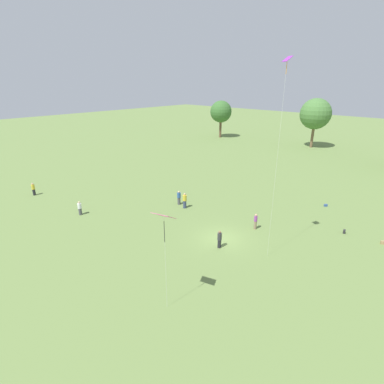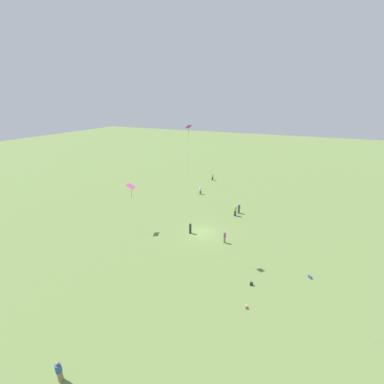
{
  "view_description": "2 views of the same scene",
  "coord_description": "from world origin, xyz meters",
  "px_view_note": "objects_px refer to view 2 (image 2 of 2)",
  "views": [
    {
      "loc": [
        15.24,
        -20.72,
        14.43
      ],
      "look_at": [
        -1.06,
        -3.07,
        5.41
      ],
      "focal_mm": 28.0,
      "sensor_mm": 36.0,
      "label": 1
    },
    {
      "loc": [
        31.28,
        12.68,
        18.64
      ],
      "look_at": [
        -0.81,
        -1.92,
        5.87
      ],
      "focal_mm": 24.0,
      "sensor_mm": 36.0,
      "label": 2
    }
  ],
  "objects_px": {
    "person_3": "(190,228)",
    "picnic_bag_2": "(310,277)",
    "person_5": "(213,177)",
    "picnic_bag_1": "(251,284)",
    "person_4": "(239,209)",
    "kite_0": "(131,187)",
    "person_0": "(200,190)",
    "person_1": "(225,237)",
    "picnic_bag_0": "(246,306)",
    "person_6": "(235,211)",
    "kite_1": "(189,140)",
    "person_2": "(59,371)"
  },
  "relations": [
    {
      "from": "person_5",
      "to": "picnic_bag_1",
      "type": "xyz_separation_m",
      "value": [
        33.86,
        16.85,
        -0.66
      ]
    },
    {
      "from": "person_6",
      "to": "picnic_bag_1",
      "type": "height_order",
      "value": "person_6"
    },
    {
      "from": "person_6",
      "to": "picnic_bag_0",
      "type": "relative_size",
      "value": 4.75
    },
    {
      "from": "person_2",
      "to": "picnic_bag_0",
      "type": "relative_size",
      "value": 4.46
    },
    {
      "from": "person_1",
      "to": "person_5",
      "type": "bearing_deg",
      "value": -133.5
    },
    {
      "from": "person_0",
      "to": "person_4",
      "type": "xyz_separation_m",
      "value": [
        6.11,
        9.78,
        0.07
      ]
    },
    {
      "from": "person_4",
      "to": "person_6",
      "type": "bearing_deg",
      "value": 161.44
    },
    {
      "from": "person_5",
      "to": "kite_0",
      "type": "relative_size",
      "value": 0.24
    },
    {
      "from": "person_1",
      "to": "person_5",
      "type": "height_order",
      "value": "person_5"
    },
    {
      "from": "person_1",
      "to": "picnic_bag_1",
      "type": "distance_m",
      "value": 8.83
    },
    {
      "from": "person_1",
      "to": "picnic_bag_2",
      "type": "relative_size",
      "value": 3.99
    },
    {
      "from": "person_4",
      "to": "person_5",
      "type": "distance_m",
      "value": 19.69
    },
    {
      "from": "person_0",
      "to": "kite_1",
      "type": "distance_m",
      "value": 25.07
    },
    {
      "from": "person_2",
      "to": "picnic_bag_1",
      "type": "distance_m",
      "value": 18.41
    },
    {
      "from": "person_1",
      "to": "person_6",
      "type": "xyz_separation_m",
      "value": [
        -9.09,
        -1.03,
        0.07
      ]
    },
    {
      "from": "person_3",
      "to": "kite_0",
      "type": "bearing_deg",
      "value": -62.44
    },
    {
      "from": "person_2",
      "to": "person_1",
      "type": "bearing_deg",
      "value": -42.37
    },
    {
      "from": "kite_1",
      "to": "kite_0",
      "type": "bearing_deg",
      "value": -25.13
    },
    {
      "from": "person_3",
      "to": "picnic_bag_2",
      "type": "distance_m",
      "value": 16.74
    },
    {
      "from": "person_3",
      "to": "picnic_bag_0",
      "type": "distance_m",
      "value": 15.38
    },
    {
      "from": "person_4",
      "to": "kite_1",
      "type": "distance_m",
      "value": 19.56
    },
    {
      "from": "person_2",
      "to": "kite_1",
      "type": "distance_m",
      "value": 23.23
    },
    {
      "from": "person_3",
      "to": "kite_1",
      "type": "distance_m",
      "value": 14.12
    },
    {
      "from": "person_5",
      "to": "picnic_bag_1",
      "type": "distance_m",
      "value": 37.83
    },
    {
      "from": "person_5",
      "to": "kite_0",
      "type": "height_order",
      "value": "kite_0"
    },
    {
      "from": "person_1",
      "to": "kite_1",
      "type": "distance_m",
      "value": 14.38
    },
    {
      "from": "kite_1",
      "to": "picnic_bag_1",
      "type": "height_order",
      "value": "kite_1"
    },
    {
      "from": "person_6",
      "to": "kite_1",
      "type": "height_order",
      "value": "kite_1"
    },
    {
      "from": "person_5",
      "to": "picnic_bag_0",
      "type": "relative_size",
      "value": 4.35
    },
    {
      "from": "person_1",
      "to": "picnic_bag_1",
      "type": "bearing_deg",
      "value": 59.72
    },
    {
      "from": "person_0",
      "to": "person_5",
      "type": "xyz_separation_m",
      "value": [
        -10.3,
        -1.1,
        0.05
      ]
    },
    {
      "from": "kite_0",
      "to": "picnic_bag_1",
      "type": "bearing_deg",
      "value": -77.22
    },
    {
      "from": "person_1",
      "to": "picnic_bag_0",
      "type": "height_order",
      "value": "person_1"
    },
    {
      "from": "person_1",
      "to": "person_5",
      "type": "distance_m",
      "value": 29.19
    },
    {
      "from": "person_3",
      "to": "person_4",
      "type": "bearing_deg",
      "value": 168.21
    },
    {
      "from": "person_4",
      "to": "picnic_bag_0",
      "type": "height_order",
      "value": "person_4"
    },
    {
      "from": "person_1",
      "to": "picnic_bag_1",
      "type": "height_order",
      "value": "person_1"
    },
    {
      "from": "person_5",
      "to": "kite_1",
      "type": "distance_m",
      "value": 34.08
    },
    {
      "from": "picnic_bag_0",
      "to": "picnic_bag_2",
      "type": "relative_size",
      "value": 0.93
    },
    {
      "from": "kite_0",
      "to": "picnic_bag_2",
      "type": "bearing_deg",
      "value": -64.98
    },
    {
      "from": "picnic_bag_0",
      "to": "person_6",
      "type": "bearing_deg",
      "value": -161.61
    },
    {
      "from": "kite_1",
      "to": "picnic_bag_1",
      "type": "xyz_separation_m",
      "value": [
        3.55,
        8.98,
        -14.1
      ]
    },
    {
      "from": "person_6",
      "to": "kite_0",
      "type": "xyz_separation_m",
      "value": [
        10.76,
        -12.86,
        5.74
      ]
    },
    {
      "from": "kite_1",
      "to": "person_2",
      "type": "bearing_deg",
      "value": 71.86
    },
    {
      "from": "person_4",
      "to": "kite_0",
      "type": "bearing_deg",
      "value": 127.44
    },
    {
      "from": "kite_1",
      "to": "picnic_bag_0",
      "type": "relative_size",
      "value": 40.45
    },
    {
      "from": "person_0",
      "to": "person_4",
      "type": "bearing_deg",
      "value": -79.08
    },
    {
      "from": "person_0",
      "to": "kite_0",
      "type": "distance_m",
      "value": 19.37
    },
    {
      "from": "person_0",
      "to": "picnic_bag_1",
      "type": "bearing_deg",
      "value": -103.31
    },
    {
      "from": "person_0",
      "to": "person_6",
      "type": "height_order",
      "value": "person_6"
    }
  ]
}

